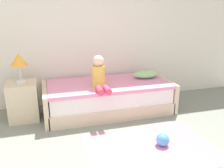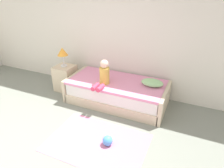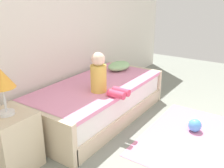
{
  "view_description": "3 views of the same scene",
  "coord_description": "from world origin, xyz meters",
  "px_view_note": "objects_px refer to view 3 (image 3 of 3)",
  "views": [
    {
      "loc": [
        -0.37,
        -1.63,
        1.65
      ],
      "look_at": [
        0.6,
        1.75,
        0.55
      ],
      "focal_mm": 37.92,
      "sensor_mm": 36.0,
      "label": 1
    },
    {
      "loc": [
        2.04,
        -1.48,
        2.34
      ],
      "look_at": [
        0.6,
        1.75,
        0.55
      ],
      "focal_mm": 32.15,
      "sensor_mm": 36.0,
      "label": 2
    },
    {
      "loc": [
        -1.97,
        0.02,
        1.7
      ],
      "look_at": [
        0.6,
        1.75,
        0.55
      ],
      "focal_mm": 40.68,
      "sensor_mm": 36.0,
      "label": 3
    }
  ],
  "objects_px": {
    "child_figure": "(102,76)",
    "bed": "(97,101)",
    "toy_ball": "(195,125)",
    "table_lamp": "(2,81)",
    "pillow": "(119,66)",
    "nightstand": "(11,142)"
  },
  "relations": [
    {
      "from": "bed",
      "to": "pillow",
      "type": "distance_m",
      "value": 0.79
    },
    {
      "from": "table_lamp",
      "to": "toy_ball",
      "type": "distance_m",
      "value": 2.33
    },
    {
      "from": "nightstand",
      "to": "toy_ball",
      "type": "distance_m",
      "value": 2.18
    },
    {
      "from": "table_lamp",
      "to": "child_figure",
      "type": "bearing_deg",
      "value": -13.04
    },
    {
      "from": "bed",
      "to": "toy_ball",
      "type": "distance_m",
      "value": 1.33
    },
    {
      "from": "nightstand",
      "to": "child_figure",
      "type": "xyz_separation_m",
      "value": [
        1.15,
        -0.27,
        0.4
      ]
    },
    {
      "from": "table_lamp",
      "to": "child_figure",
      "type": "xyz_separation_m",
      "value": [
        1.15,
        -0.27,
        -0.23
      ]
    },
    {
      "from": "child_figure",
      "to": "pillow",
      "type": "xyz_separation_m",
      "value": [
        0.92,
        0.33,
        -0.14
      ]
    },
    {
      "from": "nightstand",
      "to": "pillow",
      "type": "distance_m",
      "value": 2.09
    },
    {
      "from": "bed",
      "to": "pillow",
      "type": "xyz_separation_m",
      "value": [
        0.72,
        0.1,
        0.32
      ]
    },
    {
      "from": "bed",
      "to": "toy_ball",
      "type": "bearing_deg",
      "value": -73.55
    },
    {
      "from": "bed",
      "to": "pillow",
      "type": "relative_size",
      "value": 4.8
    },
    {
      "from": "nightstand",
      "to": "table_lamp",
      "type": "distance_m",
      "value": 0.64
    },
    {
      "from": "nightstand",
      "to": "pillow",
      "type": "relative_size",
      "value": 1.36
    },
    {
      "from": "child_figure",
      "to": "bed",
      "type": "bearing_deg",
      "value": 49.3
    },
    {
      "from": "nightstand",
      "to": "toy_ball",
      "type": "xyz_separation_m",
      "value": [
        1.73,
        -1.31,
        -0.21
      ]
    },
    {
      "from": "nightstand",
      "to": "toy_ball",
      "type": "height_order",
      "value": "nightstand"
    },
    {
      "from": "table_lamp",
      "to": "pillow",
      "type": "bearing_deg",
      "value": 1.7
    },
    {
      "from": "bed",
      "to": "child_figure",
      "type": "distance_m",
      "value": 0.55
    },
    {
      "from": "bed",
      "to": "toy_ball",
      "type": "height_order",
      "value": "bed"
    },
    {
      "from": "toy_ball",
      "to": "child_figure",
      "type": "bearing_deg",
      "value": 118.75
    },
    {
      "from": "toy_ball",
      "to": "pillow",
      "type": "bearing_deg",
      "value": 75.87
    }
  ]
}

